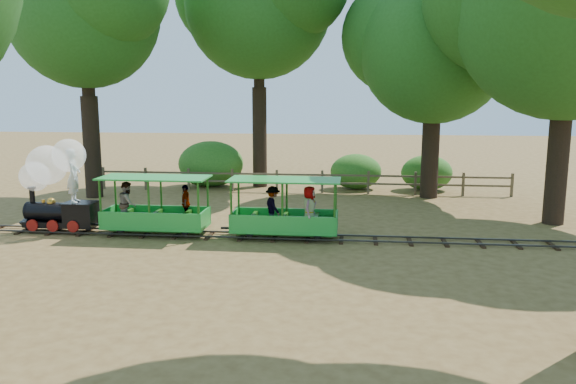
# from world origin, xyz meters

# --- Properties ---
(ground) EXTENTS (90.00, 90.00, 0.00)m
(ground) POSITION_xyz_m (0.00, 0.00, 0.00)
(ground) COLOR olive
(ground) RESTS_ON ground
(track) EXTENTS (22.00, 1.00, 0.10)m
(track) POSITION_xyz_m (0.00, 0.00, 0.07)
(track) COLOR #3F3D3A
(track) RESTS_ON ground
(locomotive) EXTENTS (2.60, 1.22, 2.98)m
(locomotive) POSITION_xyz_m (-6.92, 0.07, 1.68)
(locomotive) COLOR black
(locomotive) RESTS_ON ground
(carriage_front) EXTENTS (3.29, 1.44, 1.71)m
(carriage_front) POSITION_xyz_m (-3.76, -0.02, 0.79)
(carriage_front) COLOR green
(carriage_front) RESTS_ON track
(carriage_rear) EXTENTS (3.29, 1.34, 1.71)m
(carriage_rear) POSITION_xyz_m (0.36, -0.03, 0.80)
(carriage_rear) COLOR green
(carriage_rear) RESTS_ON track
(oak_nw) EXTENTS (7.56, 6.65, 10.54)m
(oak_nw) POSITION_xyz_m (-8.53, 6.08, 7.81)
(oak_nw) COLOR #2D2116
(oak_nw) RESTS_ON ground
(oak_ne) EXTENTS (7.55, 6.64, 9.10)m
(oak_ne) POSITION_xyz_m (5.47, 7.58, 6.39)
(oak_ne) COLOR #2D2116
(oak_ne) RESTS_ON ground
(fence) EXTENTS (18.10, 0.10, 1.00)m
(fence) POSITION_xyz_m (0.00, 8.00, 0.58)
(fence) COLOR brown
(fence) RESTS_ON ground
(shrub_west) EXTENTS (2.15, 1.65, 1.49)m
(shrub_west) POSITION_xyz_m (-4.64, 9.30, 0.74)
(shrub_west) COLOR #2D6B1E
(shrub_west) RESTS_ON ground
(shrub_mid_w) EXTENTS (3.07, 2.36, 2.13)m
(shrub_mid_w) POSITION_xyz_m (-4.29, 9.30, 1.06)
(shrub_mid_w) COLOR #2D6B1E
(shrub_mid_w) RESTS_ON ground
(shrub_mid_e) EXTENTS (2.31, 1.78, 1.60)m
(shrub_mid_e) POSITION_xyz_m (2.46, 9.30, 0.80)
(shrub_mid_e) COLOR #2D6B1E
(shrub_mid_e) RESTS_ON ground
(shrub_east) EXTENTS (2.28, 1.76, 1.58)m
(shrub_east) POSITION_xyz_m (5.63, 9.30, 0.79)
(shrub_east) COLOR #2D6B1E
(shrub_east) RESTS_ON ground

